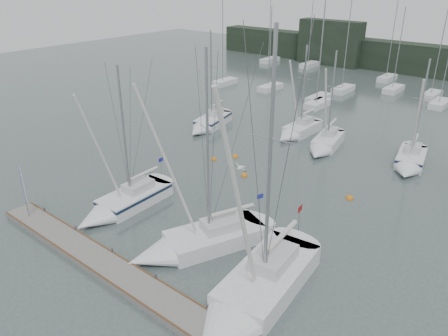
% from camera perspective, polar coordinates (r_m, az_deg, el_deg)
% --- Properties ---
extents(ground, '(160.00, 160.00, 0.00)m').
position_cam_1_polar(ground, '(29.87, -5.67, -9.42)').
color(ground, '#44524F').
rests_on(ground, ground).
extents(dock, '(24.00, 2.00, 0.40)m').
position_cam_1_polar(dock, '(27.19, -13.32, -13.44)').
color(dock, '#61615C').
rests_on(dock, ground).
extents(far_treeline, '(90.00, 4.00, 5.00)m').
position_cam_1_polar(far_treeline, '(82.36, 26.97, 12.17)').
color(far_treeline, black).
rests_on(far_treeline, ground).
extents(far_building_left, '(12.00, 3.00, 8.00)m').
position_cam_1_polar(far_building_left, '(86.87, 13.69, 15.62)').
color(far_building_left, black).
rests_on(far_building_left, ground).
extents(mast_forest, '(56.49, 26.43, 14.42)m').
position_cam_1_polar(mast_forest, '(67.26, 25.73, 8.31)').
color(mast_forest, silver).
rests_on(mast_forest, ground).
extents(sailboat_near_left, '(2.92, 8.62, 11.69)m').
position_cam_1_polar(sailboat_near_left, '(33.64, -13.56, -4.80)').
color(sailboat_near_left, silver).
rests_on(sailboat_near_left, ground).
extents(sailboat_near_center, '(6.26, 9.54, 13.87)m').
position_cam_1_polar(sailboat_near_center, '(28.49, -4.83, -10.03)').
color(sailboat_near_center, silver).
rests_on(sailboat_near_center, ground).
extents(sailboat_near_right, '(4.44, 11.13, 15.74)m').
position_cam_1_polar(sailboat_near_right, '(24.18, 3.22, -17.02)').
color(sailboat_near_right, silver).
rests_on(sailboat_near_right, ground).
extents(sailboat_mid_a, '(4.06, 7.88, 11.44)m').
position_cam_1_polar(sailboat_mid_a, '(49.84, -2.12, 5.80)').
color(sailboat_mid_a, silver).
rests_on(sailboat_mid_a, ground).
extents(sailboat_mid_b, '(2.45, 6.74, 10.33)m').
position_cam_1_polar(sailboat_mid_b, '(48.05, 9.38, 4.68)').
color(sailboat_mid_b, silver).
rests_on(sailboat_mid_b, ground).
extents(sailboat_mid_c, '(3.53, 7.34, 10.38)m').
position_cam_1_polar(sailboat_mid_c, '(44.87, 12.98, 2.91)').
color(sailboat_mid_c, silver).
rests_on(sailboat_mid_c, ground).
extents(sailboat_mid_d, '(3.63, 7.10, 10.52)m').
position_cam_1_polar(sailboat_mid_d, '(43.19, 23.07, 0.65)').
color(sailboat_mid_d, silver).
rests_on(sailboat_mid_d, ground).
extents(buoy_a, '(0.62, 0.62, 0.62)m').
position_cam_1_polar(buoy_a, '(38.49, 2.66, -1.05)').
color(buoy_a, orange).
rests_on(buoy_a, ground).
extents(buoy_b, '(0.60, 0.60, 0.60)m').
position_cam_1_polar(buoy_b, '(36.14, 16.06, -3.88)').
color(buoy_b, orange).
rests_on(buoy_b, ground).
extents(buoy_c, '(0.58, 0.58, 0.58)m').
position_cam_1_polar(buoy_c, '(41.74, -1.33, 1.11)').
color(buoy_c, orange).
rests_on(buoy_c, ground).
extents(dock_banner, '(0.61, 0.22, 4.12)m').
position_cam_1_polar(dock_banner, '(33.45, -24.75, -2.22)').
color(dock_banner, gray).
rests_on(dock_banner, dock).
extents(seagull, '(1.09, 0.58, 0.22)m').
position_cam_1_polar(seagull, '(26.10, 2.18, 0.06)').
color(seagull, white).
rests_on(seagull, ground).
extents(buoy_d, '(0.58, 0.58, 0.58)m').
position_cam_1_polar(buoy_d, '(42.32, 1.50, 1.45)').
color(buoy_d, orange).
rests_on(buoy_d, ground).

